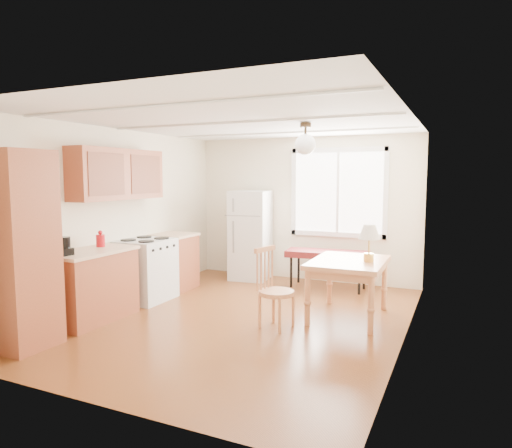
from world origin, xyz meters
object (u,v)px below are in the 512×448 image
Objects in this scene: dining_table at (349,268)px; refrigerator at (250,235)px; bench at (328,255)px; chair at (270,282)px.

refrigerator is at bearing 143.52° from dining_table.
chair is at bearing -98.93° from bench.
refrigerator is 1.14× the size of bench.
refrigerator is 2.64m from chair.
dining_table is at bearing 57.21° from chair.
dining_table is 1.09m from chair.
refrigerator is at bearing 133.09° from chair.
dining_table is (0.66, -1.39, 0.10)m from bench.
refrigerator is 2.59m from dining_table.
chair is (-0.11, -2.15, 0.00)m from bench.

